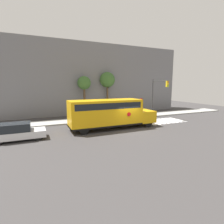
{
  "coord_description": "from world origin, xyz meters",
  "views": [
    {
      "loc": [
        -9.08,
        -16.22,
        4.77
      ],
      "look_at": [
        -1.22,
        1.57,
        1.76
      ],
      "focal_mm": 28.0,
      "sensor_mm": 36.0,
      "label": 1
    }
  ],
  "objects_px": {
    "school_bus": "(109,112)",
    "tree_far_sidewalk": "(84,84)",
    "stop_sign": "(141,105)",
    "traffic_light": "(157,92)",
    "parked_car": "(18,132)",
    "tree_near_sidewalk": "(107,80)"
  },
  "relations": [
    {
      "from": "school_bus",
      "to": "tree_far_sidewalk",
      "type": "bearing_deg",
      "value": 91.97
    },
    {
      "from": "parked_car",
      "to": "tree_far_sidewalk",
      "type": "xyz_separation_m",
      "value": [
        8.58,
        9.63,
        4.2
      ]
    },
    {
      "from": "stop_sign",
      "to": "tree_far_sidewalk",
      "type": "height_order",
      "value": "tree_far_sidewalk"
    },
    {
      "from": "school_bus",
      "to": "traffic_light",
      "type": "bearing_deg",
      "value": 20.52
    },
    {
      "from": "school_bus",
      "to": "stop_sign",
      "type": "distance_m",
      "value": 8.55
    },
    {
      "from": "parked_car",
      "to": "tree_far_sidewalk",
      "type": "height_order",
      "value": "tree_far_sidewalk"
    },
    {
      "from": "stop_sign",
      "to": "traffic_light",
      "type": "xyz_separation_m",
      "value": [
        1.83,
        -1.37,
        1.84
      ]
    },
    {
      "from": "parked_car",
      "to": "tree_near_sidewalk",
      "type": "relative_size",
      "value": 0.64
    },
    {
      "from": "parked_car",
      "to": "traffic_light",
      "type": "bearing_deg",
      "value": 12.13
    },
    {
      "from": "tree_near_sidewalk",
      "to": "tree_far_sidewalk",
      "type": "relative_size",
      "value": 1.12
    },
    {
      "from": "tree_far_sidewalk",
      "to": "tree_near_sidewalk",
      "type": "bearing_deg",
      "value": 4.01
    },
    {
      "from": "school_bus",
      "to": "tree_far_sidewalk",
      "type": "height_order",
      "value": "tree_far_sidewalk"
    },
    {
      "from": "parked_car",
      "to": "tree_far_sidewalk",
      "type": "distance_m",
      "value": 13.56
    },
    {
      "from": "tree_near_sidewalk",
      "to": "parked_car",
      "type": "bearing_deg",
      "value": -141.67
    },
    {
      "from": "school_bus",
      "to": "stop_sign",
      "type": "xyz_separation_m",
      "value": [
        7.12,
        4.72,
        0.05
      ]
    },
    {
      "from": "tree_near_sidewalk",
      "to": "stop_sign",
      "type": "bearing_deg",
      "value": -53.43
    },
    {
      "from": "tree_near_sidewalk",
      "to": "traffic_light",
      "type": "bearing_deg",
      "value": -48.78
    },
    {
      "from": "school_bus",
      "to": "traffic_light",
      "type": "xyz_separation_m",
      "value": [
        8.95,
        3.35,
        1.89
      ]
    },
    {
      "from": "stop_sign",
      "to": "tree_near_sidewalk",
      "type": "xyz_separation_m",
      "value": [
        -3.48,
        4.7,
        3.66
      ]
    },
    {
      "from": "school_bus",
      "to": "parked_car",
      "type": "xyz_separation_m",
      "value": [
        -8.89,
        -0.49,
        -1.08
      ]
    },
    {
      "from": "school_bus",
      "to": "traffic_light",
      "type": "height_order",
      "value": "traffic_light"
    },
    {
      "from": "school_bus",
      "to": "tree_far_sidewalk",
      "type": "relative_size",
      "value": 1.59
    }
  ]
}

